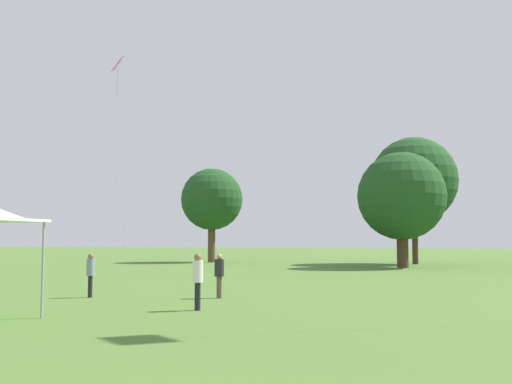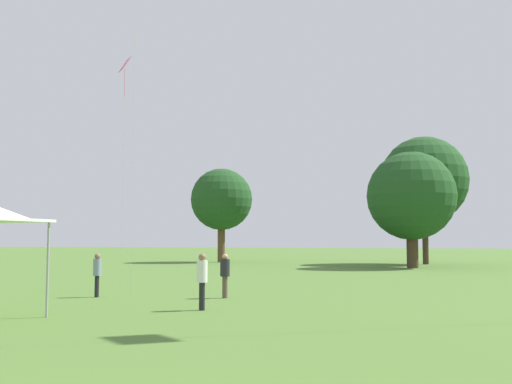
% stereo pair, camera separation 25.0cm
% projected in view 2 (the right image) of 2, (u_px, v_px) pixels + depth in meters
% --- Properties ---
extents(person_standing_0, '(0.50, 0.50, 1.66)m').
position_uv_depth(person_standing_0, '(225.00, 272.00, 22.52)').
color(person_standing_0, brown).
rests_on(person_standing_0, ground).
extents(person_standing_1, '(0.42, 0.42, 1.66)m').
position_uv_depth(person_standing_1, '(97.00, 271.00, 22.88)').
color(person_standing_1, black).
rests_on(person_standing_1, ground).
extents(person_standing_4, '(0.46, 0.46, 1.76)m').
position_uv_depth(person_standing_4, '(202.00, 276.00, 18.67)').
color(person_standing_4, black).
rests_on(person_standing_4, ground).
extents(kite_6, '(0.83, 0.84, 10.57)m').
position_uv_depth(kite_6, '(125.00, 75.00, 27.51)').
color(kite_6, pink).
rests_on(kite_6, ground).
extents(distant_tree_0, '(7.78, 7.78, 11.39)m').
position_uv_depth(distant_tree_0, '(424.00, 180.00, 53.52)').
color(distant_tree_0, '#473323').
rests_on(distant_tree_0, ground).
extents(distant_tree_2, '(6.89, 6.89, 9.03)m').
position_uv_depth(distant_tree_2, '(411.00, 196.00, 46.51)').
color(distant_tree_2, '#473323').
rests_on(distant_tree_2, ground).
extents(distant_tree_3, '(6.00, 6.00, 9.10)m').
position_uv_depth(distant_tree_3, '(221.00, 200.00, 58.25)').
color(distant_tree_3, brown).
rests_on(distant_tree_3, ground).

